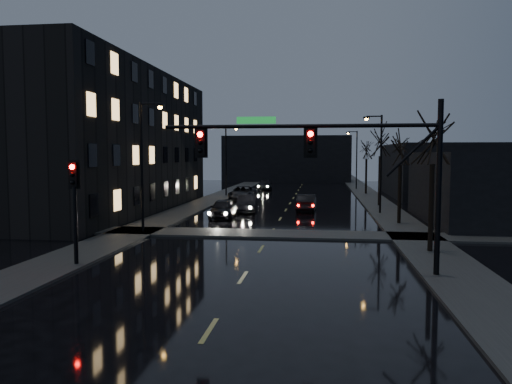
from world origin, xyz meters
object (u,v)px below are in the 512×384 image
(lead_car, at_px, (306,203))
(oncoming_car_b, at_px, (247,204))
(oncoming_car_d, at_px, (265,185))
(oncoming_car_c, at_px, (242,193))
(oncoming_car_a, at_px, (223,209))

(lead_car, bearing_deg, oncoming_car_b, 19.79)
(oncoming_car_d, bearing_deg, oncoming_car_b, -94.62)
(oncoming_car_c, relative_size, lead_car, 1.26)
(oncoming_car_b, relative_size, lead_car, 1.01)
(oncoming_car_b, bearing_deg, oncoming_car_a, -111.24)
(oncoming_car_c, height_order, lead_car, oncoming_car_c)
(oncoming_car_a, xyz_separation_m, lead_car, (6.08, 5.83, -0.02))
(oncoming_car_a, height_order, oncoming_car_c, oncoming_car_c)
(oncoming_car_a, height_order, oncoming_car_b, oncoming_car_a)
(oncoming_car_b, bearing_deg, lead_car, 12.51)
(oncoming_car_b, height_order, oncoming_car_d, oncoming_car_b)
(lead_car, bearing_deg, oncoming_car_a, 45.34)
(oncoming_car_d, bearing_deg, lead_car, -83.14)
(oncoming_car_b, distance_m, oncoming_car_c, 10.38)
(oncoming_car_a, height_order, lead_car, oncoming_car_a)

